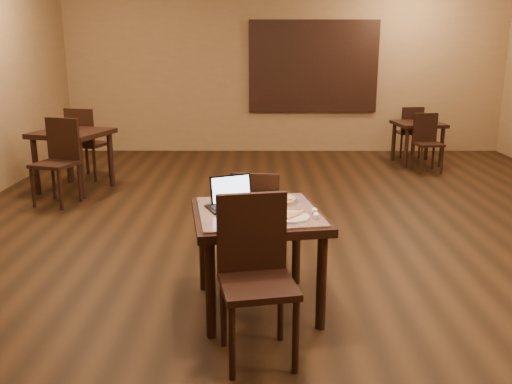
{
  "coord_description": "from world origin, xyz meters",
  "views": [
    {
      "loc": [
        -0.51,
        -5.1,
        1.91
      ],
      "look_at": [
        -0.52,
        -1.17,
        0.85
      ],
      "focal_mm": 38.0,
      "sensor_mm": 36.0,
      "label": 1
    }
  ],
  "objects_px": {
    "pizza_pan": "(274,201)",
    "chair_main_far": "(257,217)",
    "other_table_a_chair_near": "(427,139)",
    "other_table_b_chair_near": "(59,156)",
    "other_table_b_chair_far": "(85,140)",
    "other_table_a_chair_far": "(410,129)",
    "laptop": "(231,199)",
    "tiled_table": "(258,224)",
    "other_table_a": "(418,129)",
    "chair_main_near": "(255,267)",
    "other_table_b": "(73,141)"
  },
  "relations": [
    {
      "from": "pizza_pan",
      "to": "chair_main_far",
      "type": "bearing_deg",
      "value": 108.94
    },
    {
      "from": "pizza_pan",
      "to": "other_table_a_chair_near",
      "type": "xyz_separation_m",
      "value": [
        2.53,
        4.44,
        -0.26
      ]
    },
    {
      "from": "other_table_b_chair_near",
      "to": "other_table_b_chair_far",
      "type": "height_order",
      "value": "same"
    },
    {
      "from": "other_table_a_chair_far",
      "to": "laptop",
      "type": "bearing_deg",
      "value": 56.96
    },
    {
      "from": "other_table_b_chair_near",
      "to": "tiled_table",
      "type": "bearing_deg",
      "value": -31.9
    },
    {
      "from": "other_table_a",
      "to": "other_table_a_chair_near",
      "type": "xyz_separation_m",
      "value": [
        -0.01,
        -0.52,
        -0.07
      ]
    },
    {
      "from": "other_table_a_chair_near",
      "to": "chair_main_near",
      "type": "bearing_deg",
      "value": -122.79
    },
    {
      "from": "other_table_a_chair_far",
      "to": "other_table_b",
      "type": "relative_size",
      "value": 0.83
    },
    {
      "from": "other_table_b",
      "to": "other_table_a_chair_far",
      "type": "bearing_deg",
      "value": 40.91
    },
    {
      "from": "other_table_b",
      "to": "laptop",
      "type": "bearing_deg",
      "value": -38.53
    },
    {
      "from": "other_table_b_chair_near",
      "to": "pizza_pan",
      "type": "bearing_deg",
      "value": -28.02
    },
    {
      "from": "laptop",
      "to": "other_table_b_chair_far",
      "type": "height_order",
      "value": "other_table_b_chair_far"
    },
    {
      "from": "other_table_b_chair_near",
      "to": "other_table_a_chair_near",
      "type": "bearing_deg",
      "value": 36.95
    },
    {
      "from": "tiled_table",
      "to": "other_table_b_chair_far",
      "type": "xyz_separation_m",
      "value": [
        -2.52,
        4.08,
        -0.06
      ]
    },
    {
      "from": "other_table_b",
      "to": "other_table_b_chair_far",
      "type": "relative_size",
      "value": 1.03
    },
    {
      "from": "other_table_a_chair_near",
      "to": "laptop",
      "type": "bearing_deg",
      "value": -127.94
    },
    {
      "from": "chair_main_near",
      "to": "other_table_b_chair_far",
      "type": "xyz_separation_m",
      "value": [
        -2.5,
        4.69,
        0.01
      ]
    },
    {
      "from": "tiled_table",
      "to": "other_table_a_chair_far",
      "type": "relative_size",
      "value": 1.17
    },
    {
      "from": "other_table_a_chair_near",
      "to": "chair_main_far",
      "type": "bearing_deg",
      "value": -129.27
    },
    {
      "from": "other_table_b",
      "to": "other_table_b_chair_far",
      "type": "height_order",
      "value": "other_table_b_chair_far"
    },
    {
      "from": "chair_main_far",
      "to": "other_table_a_chair_far",
      "type": "distance_m",
      "value": 5.77
    },
    {
      "from": "pizza_pan",
      "to": "other_table_b_chair_far",
      "type": "relative_size",
      "value": 0.36
    },
    {
      "from": "other_table_a",
      "to": "other_table_a_chair_far",
      "type": "xyz_separation_m",
      "value": [
        0.01,
        0.52,
        -0.07
      ]
    },
    {
      "from": "tiled_table",
      "to": "chair_main_near",
      "type": "distance_m",
      "value": 0.62
    },
    {
      "from": "chair_main_far",
      "to": "other_table_a_chair_near",
      "type": "height_order",
      "value": "chair_main_far"
    },
    {
      "from": "tiled_table",
      "to": "chair_main_far",
      "type": "height_order",
      "value": "chair_main_far"
    },
    {
      "from": "chair_main_far",
      "to": "other_table_a_chair_near",
      "type": "relative_size",
      "value": 1.02
    },
    {
      "from": "other_table_b_chair_near",
      "to": "other_table_a",
      "type": "bearing_deg",
      "value": 41.93
    },
    {
      "from": "chair_main_near",
      "to": "other_table_a",
      "type": "distance_m",
      "value": 6.41
    },
    {
      "from": "laptop",
      "to": "other_table_b_chair_far",
      "type": "distance_m",
      "value": 4.61
    },
    {
      "from": "other_table_a",
      "to": "other_table_b_chair_near",
      "type": "distance_m",
      "value": 5.65
    },
    {
      "from": "other_table_b_chair_far",
      "to": "chair_main_far",
      "type": "bearing_deg",
      "value": 143.12
    },
    {
      "from": "other_table_a",
      "to": "other_table_a_chair_far",
      "type": "relative_size",
      "value": 0.91
    },
    {
      "from": "laptop",
      "to": "other_table_a",
      "type": "xyz_separation_m",
      "value": [
        2.86,
        5.11,
        -0.24
      ]
    },
    {
      "from": "laptop",
      "to": "other_table_b_chair_far",
      "type": "relative_size",
      "value": 0.37
    },
    {
      "from": "chair_main_far",
      "to": "laptop",
      "type": "distance_m",
      "value": 0.63
    },
    {
      "from": "tiled_table",
      "to": "other_table_a",
      "type": "height_order",
      "value": "tiled_table"
    },
    {
      "from": "tiled_table",
      "to": "other_table_a_chair_far",
      "type": "height_order",
      "value": "other_table_a_chair_far"
    },
    {
      "from": "laptop",
      "to": "pizza_pan",
      "type": "bearing_deg",
      "value": -0.88
    },
    {
      "from": "other_table_b",
      "to": "other_table_b_chair_far",
      "type": "xyz_separation_m",
      "value": [
        -0.03,
        0.62,
        -0.08
      ]
    },
    {
      "from": "chair_main_far",
      "to": "other_table_a_chair_far",
      "type": "bearing_deg",
      "value": -110.17
    },
    {
      "from": "tiled_table",
      "to": "other_table_a_chair_near",
      "type": "distance_m",
      "value": 5.39
    },
    {
      "from": "other_table_a_chair_near",
      "to": "other_table_a_chair_far",
      "type": "relative_size",
      "value": 1.0
    },
    {
      "from": "other_table_a_chair_far",
      "to": "tiled_table",
      "type": "bearing_deg",
      "value": 59.0
    },
    {
      "from": "laptop",
      "to": "pizza_pan",
      "type": "xyz_separation_m",
      "value": [
        0.32,
        0.14,
        -0.05
      ]
    },
    {
      "from": "pizza_pan",
      "to": "other_table_a",
      "type": "distance_m",
      "value": 5.58
    },
    {
      "from": "other_table_b_chair_far",
      "to": "other_table_b",
      "type": "bearing_deg",
      "value": 109.65
    },
    {
      "from": "other_table_a_chair_near",
      "to": "other_table_a",
      "type": "bearing_deg",
      "value": 83.06
    },
    {
      "from": "chair_main_far",
      "to": "laptop",
      "type": "height_order",
      "value": "laptop"
    },
    {
      "from": "laptop",
      "to": "other_table_b_chair_near",
      "type": "relative_size",
      "value": 0.37
    }
  ]
}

